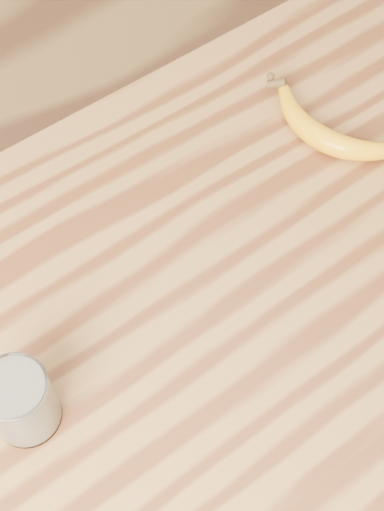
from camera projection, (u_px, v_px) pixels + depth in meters
room at (236, 36)px, 0.54m from camera, size 4.04×4.04×2.70m
table at (215, 348)px, 1.03m from camera, size 1.20×0.80×0.90m
smoothie_glass at (21, 401)px, 0.81m from camera, size 0.08×0.08×0.10m
banana at (324, 140)px, 1.05m from camera, size 0.20×0.32×0.04m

